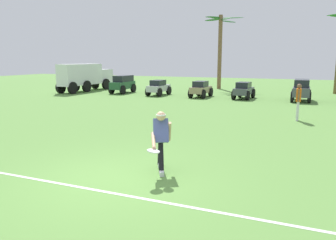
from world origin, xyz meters
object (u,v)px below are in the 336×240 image
object	(u,v)px
parked_car_slot_a	(123,84)
box_truck	(85,76)
palm_tree_far_left	(220,45)
teammate_near_sideline	(298,99)
parked_car_slot_d	(244,90)
parked_car_slot_b	(158,87)
parked_car_slot_e	(301,89)
frisbee_thrower	(161,138)
frisbee_in_flight	(153,151)
parked_car_slot_c	(201,89)

from	to	relation	value
parked_car_slot_a	box_truck	world-z (taller)	box_truck
parked_car_slot_a	palm_tree_far_left	xyz separation A→B (m)	(5.98, 6.45, 3.09)
teammate_near_sideline	parked_car_slot_d	world-z (taller)	teammate_near_sideline
parked_car_slot_b	parked_car_slot_e	xyz separation A→B (m)	(9.57, 0.39, 0.16)
box_truck	palm_tree_far_left	xyz separation A→B (m)	(9.58, 6.32, 2.58)
teammate_near_sideline	parked_car_slot_e	distance (m)	7.18
parked_car_slot_d	box_truck	xyz separation A→B (m)	(-12.88, 0.34, 0.67)
parked_car_slot_b	parked_car_slot_e	size ratio (longest dim) A/B	0.93
parked_car_slot_b	parked_car_slot_e	world-z (taller)	parked_car_slot_e
frisbee_thrower	parked_car_slot_d	world-z (taller)	frisbee_thrower
parked_car_slot_a	parked_car_slot_b	xyz separation A→B (m)	(3.22, -0.44, -0.16)
frisbee_in_flight	teammate_near_sideline	distance (m)	9.18
parked_car_slot_c	parked_car_slot_d	bearing A→B (deg)	3.66
frisbee_thrower	frisbee_in_flight	world-z (taller)	frisbee_thrower
parked_car_slot_e	box_truck	world-z (taller)	box_truck
teammate_near_sideline	parked_car_slot_b	xyz separation A→B (m)	(-9.55, 6.79, -0.38)
parked_car_slot_b	palm_tree_far_left	size ratio (longest dim) A/B	0.36
parked_car_slot_c	box_truck	bearing A→B (deg)	177.02
frisbee_thrower	teammate_near_sideline	distance (m)	8.57
frisbee_in_flight	teammate_near_sideline	size ratio (longest dim) A/B	0.22
teammate_near_sideline	box_truck	world-z (taller)	box_truck
frisbee_in_flight	palm_tree_far_left	xyz separation A→B (m)	(-4.17, 22.48, 3.13)
teammate_near_sideline	box_truck	xyz separation A→B (m)	(-16.37, 7.37, 0.29)
parked_car_slot_b	box_truck	size ratio (longest dim) A/B	0.38
parked_car_slot_e	frisbee_in_flight	bearing A→B (deg)	-99.39
parked_car_slot_c	parked_car_slot_d	size ratio (longest dim) A/B	0.99
frisbee_thrower	teammate_near_sideline	xyz separation A→B (m)	(2.74, 8.12, 0.14)
parked_car_slot_c	parked_car_slot_d	distance (m)	2.90
frisbee_thrower	box_truck	world-z (taller)	box_truck
frisbee_in_flight	parked_car_slot_b	xyz separation A→B (m)	(-6.93, 15.58, -0.12)
palm_tree_far_left	parked_car_slot_d	bearing A→B (deg)	-63.65
frisbee_in_flight	parked_car_slot_a	xyz separation A→B (m)	(-10.15, 16.03, 0.04)
frisbee_in_flight	parked_car_slot_e	distance (m)	16.19
parked_car_slot_b	teammate_near_sideline	bearing A→B (deg)	-35.42
frisbee_thrower	box_truck	size ratio (longest dim) A/B	0.24
parked_car_slot_e	box_truck	size ratio (longest dim) A/B	0.40
frisbee_thrower	box_truck	distance (m)	20.64
teammate_near_sideline	palm_tree_far_left	xyz separation A→B (m)	(-6.79, 13.69, 2.87)
parked_car_slot_c	palm_tree_far_left	size ratio (longest dim) A/B	0.36
parked_car_slot_a	parked_car_slot_c	bearing A→B (deg)	-3.46
parked_car_slot_e	frisbee_thrower	bearing A→B (deg)	-100.25
parked_car_slot_c	palm_tree_far_left	distance (m)	7.58
frisbee_thrower	teammate_near_sideline	bearing A→B (deg)	71.35
parked_car_slot_c	palm_tree_far_left	xyz separation A→B (m)	(-0.40, 6.84, 3.25)
palm_tree_far_left	frisbee_thrower	bearing A→B (deg)	-79.50
parked_car_slot_e	palm_tree_far_left	world-z (taller)	palm_tree_far_left
frisbee_in_flight	palm_tree_far_left	world-z (taller)	palm_tree_far_left
parked_car_slot_e	palm_tree_far_left	distance (m)	9.92
parked_car_slot_e	palm_tree_far_left	size ratio (longest dim) A/B	0.38
parked_car_slot_b	palm_tree_far_left	bearing A→B (deg)	68.18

